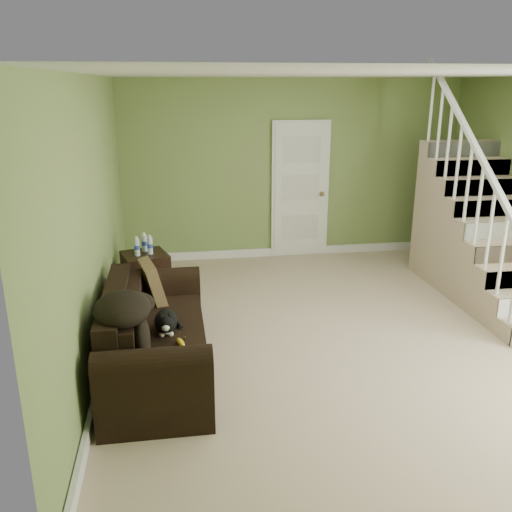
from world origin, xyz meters
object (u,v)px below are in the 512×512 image
object	(u,v)px
side_table	(146,277)
banana	(181,343)
cat	(166,322)
sofa	(152,342)

from	to	relation	value
side_table	banana	bearing A→B (deg)	-80.02
side_table	banana	size ratio (longest dim) A/B	4.73
cat	banana	world-z (taller)	cat
banana	sofa	bearing A→B (deg)	109.32
cat	banana	distance (m)	0.31
banana	cat	bearing A→B (deg)	98.52
side_table	cat	distance (m)	1.88
side_table	cat	bearing A→B (deg)	-82.18
sofa	cat	size ratio (longest dim) A/B	3.83
side_table	banana	distance (m)	2.16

